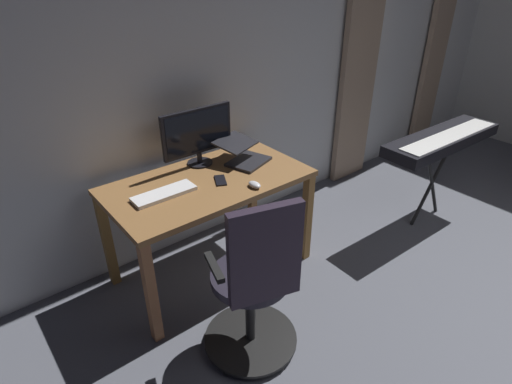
% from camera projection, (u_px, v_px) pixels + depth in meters
% --- Properties ---
extents(back_room_partition, '(5.81, 0.10, 2.53)m').
position_uv_depth(back_room_partition, '(308.00, 60.00, 3.64)').
color(back_room_partition, silver).
rests_on(back_room_partition, ground).
extents(curtain_left_panel, '(0.36, 0.06, 2.32)m').
position_uv_depth(curtain_left_panel, '(436.00, 48.00, 4.68)').
color(curtain_left_panel, tan).
rests_on(curtain_left_panel, ground).
extents(curtain_right_panel, '(0.47, 0.06, 2.32)m').
position_uv_depth(curtain_right_panel, '(360.00, 65.00, 3.94)').
color(curtain_right_panel, tan).
rests_on(curtain_right_panel, ground).
extents(desk, '(1.35, 0.73, 0.76)m').
position_uv_depth(desk, '(209.00, 193.00, 2.81)').
color(desk, olive).
rests_on(desk, ground).
extents(office_chair, '(0.56, 0.56, 1.08)m').
position_uv_depth(office_chair, '(255.00, 288.00, 2.24)').
color(office_chair, black).
rests_on(office_chair, ground).
extents(computer_monitor, '(0.54, 0.18, 0.41)m').
position_uv_depth(computer_monitor, '(198.00, 134.00, 2.87)').
color(computer_monitor, black).
rests_on(computer_monitor, desk).
extents(computer_keyboard, '(0.40, 0.14, 0.02)m').
position_uv_depth(computer_keyboard, '(164.00, 194.00, 2.58)').
color(computer_keyboard, white).
rests_on(computer_keyboard, desk).
extents(laptop, '(0.38, 0.41, 0.16)m').
position_uv_depth(laptop, '(244.00, 155.00, 2.99)').
color(laptop, '#232328').
rests_on(laptop, desk).
extents(computer_mouse, '(0.06, 0.10, 0.04)m').
position_uv_depth(computer_mouse, '(255.00, 185.00, 2.67)').
color(computer_mouse, silver).
rests_on(computer_mouse, desk).
extents(cell_phone_by_monitor, '(0.13, 0.16, 0.01)m').
position_uv_depth(cell_phone_by_monitor, '(220.00, 180.00, 2.75)').
color(cell_phone_by_monitor, black).
rests_on(cell_phone_by_monitor, desk).
extents(piano_keyboard, '(1.21, 0.35, 0.81)m').
position_uv_depth(piano_keyboard, '(442.00, 141.00, 3.38)').
color(piano_keyboard, black).
rests_on(piano_keyboard, ground).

